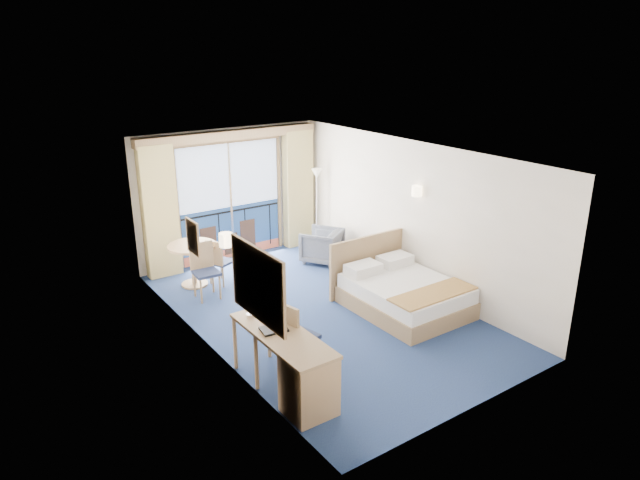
{
  "coord_description": "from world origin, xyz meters",
  "views": [
    {
      "loc": [
        -4.96,
        -7.09,
        4.31
      ],
      "look_at": [
        0.13,
        0.2,
        1.21
      ],
      "focal_mm": 32.0,
      "sensor_mm": 36.0,
      "label": 1
    }
  ],
  "objects": [
    {
      "name": "sconce_left",
      "position": [
        -1.94,
        -0.6,
        1.85
      ],
      "size": [
        0.18,
        0.18,
        0.18
      ],
      "primitive_type": "cylinder",
      "color": "beige",
      "rests_on": "room_walls"
    },
    {
      "name": "phone",
      "position": [
        1.77,
        0.66,
        0.61
      ],
      "size": [
        0.19,
        0.17,
        0.07
      ],
      "primitive_type": "cube",
      "rotation": [
        0.0,
        0.0,
        -0.32
      ],
      "color": "white",
      "rests_on": "nightstand"
    },
    {
      "name": "room_walls",
      "position": [
        0.0,
        0.0,
        1.78
      ],
      "size": [
        4.04,
        6.54,
        2.72
      ],
      "color": "silver",
      "rests_on": "ground"
    },
    {
      "name": "bed",
      "position": [
        1.21,
        -0.67,
        0.29
      ],
      "size": [
        1.67,
        1.99,
        1.05
      ],
      "color": "#9E7C56",
      "rests_on": "ground"
    },
    {
      "name": "floor_lamp",
      "position": [
        1.74,
        2.63,
        1.35
      ],
      "size": [
        0.25,
        0.25,
        1.78
      ],
      "color": "silver",
      "rests_on": "ground"
    },
    {
      "name": "sconce_right",
      "position": [
        1.94,
        -0.15,
        1.85
      ],
      "size": [
        0.18,
        0.18,
        0.18
      ],
      "primitive_type": "cylinder",
      "color": "beige",
      "rests_on": "room_walls"
    },
    {
      "name": "nightstand",
      "position": [
        1.76,
        0.66,
        0.29
      ],
      "size": [
        0.44,
        0.41,
        0.57
      ],
      "primitive_type": "cube",
      "color": "tan",
      "rests_on": "ground"
    },
    {
      "name": "desk",
      "position": [
        -1.69,
        -2.04,
        0.46
      ],
      "size": [
        0.6,
        1.75,
        0.82
      ],
      "color": "#9E7C56",
      "rests_on": "ground"
    },
    {
      "name": "table_chair_a",
      "position": [
        -0.88,
        2.05,
        0.5
      ],
      "size": [
        0.51,
        0.5,
        0.88
      ],
      "rotation": [
        0.0,
        0.0,
        1.99
      ],
      "color": "#1C2542",
      "rests_on": "ground"
    },
    {
      "name": "table_chair_b",
      "position": [
        -1.31,
        1.71,
        0.56
      ],
      "size": [
        0.46,
        0.47,
        0.99
      ],
      "rotation": [
        0.0,
        0.0,
        -0.07
      ],
      "color": "#1C2542",
      "rests_on": "ground"
    },
    {
      "name": "pelmet",
      "position": [
        0.0,
        3.1,
        2.58
      ],
      "size": [
        3.8,
        0.25,
        0.18
      ],
      "primitive_type": "cube",
      "color": "#9E7C56",
      "rests_on": "room_walls"
    },
    {
      "name": "curtain_right",
      "position": [
        1.55,
        3.07,
        1.28
      ],
      "size": [
        0.65,
        0.22,
        2.55
      ],
      "primitive_type": "cube",
      "color": "tan",
      "rests_on": "room_walls"
    },
    {
      "name": "mirror",
      "position": [
        -1.97,
        -1.5,
        1.55
      ],
      "size": [
        0.05,
        1.25,
        0.95
      ],
      "color": "#9E7C56",
      "rests_on": "room_walls"
    },
    {
      "name": "curtain_left",
      "position": [
        -1.55,
        3.07,
        1.28
      ],
      "size": [
        0.65,
        0.22,
        2.55
      ],
      "primitive_type": "cube",
      "color": "tan",
      "rests_on": "room_walls"
    },
    {
      "name": "desk_chair",
      "position": [
        -1.37,
        -1.31,
        0.61
      ],
      "size": [
        0.57,
        0.56,
        1.08
      ],
      "rotation": [
        0.0,
        0.0,
        1.8
      ],
      "color": "#1C2542",
      "rests_on": "ground"
    },
    {
      "name": "balcony_door",
      "position": [
        -0.01,
        3.22,
        1.14
      ],
      "size": [
        2.36,
        0.03,
        2.52
      ],
      "color": "navy",
      "rests_on": "room_walls"
    },
    {
      "name": "round_table",
      "position": [
        -1.28,
        2.29,
        0.6
      ],
      "size": [
        0.89,
        0.89,
        0.8
      ],
      "color": "#9E7C56",
      "rests_on": "ground"
    },
    {
      "name": "desk_lamp",
      "position": [
        -1.79,
        -0.91,
        1.15
      ],
      "size": [
        0.12,
        0.12,
        0.43
      ],
      "color": "silver",
      "rests_on": "desk"
    },
    {
      "name": "wall_print",
      "position": [
        -1.97,
        0.45,
        1.6
      ],
      "size": [
        0.04,
        0.42,
        0.52
      ],
      "color": "#9E7C56",
      "rests_on": "room_walls"
    },
    {
      "name": "armchair",
      "position": [
        1.37,
        1.91,
        0.34
      ],
      "size": [
        1.03,
        1.04,
        0.69
      ],
      "primitive_type": "imported",
      "rotation": [
        0.0,
        0.0,
        3.72
      ],
      "color": "#40454D",
      "rests_on": "ground"
    },
    {
      "name": "folder",
      "position": [
        -1.73,
        -1.44,
        0.84
      ],
      "size": [
        0.36,
        0.3,
        0.03
      ],
      "primitive_type": "cube",
      "rotation": [
        0.0,
        0.0,
        -0.16
      ],
      "color": "black",
      "rests_on": "desk"
    },
    {
      "name": "floor",
      "position": [
        0.0,
        0.0,
        0.0
      ],
      "size": [
        6.5,
        6.5,
        0.0
      ],
      "primitive_type": "plane",
      "color": "navy",
      "rests_on": "ground"
    }
  ]
}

